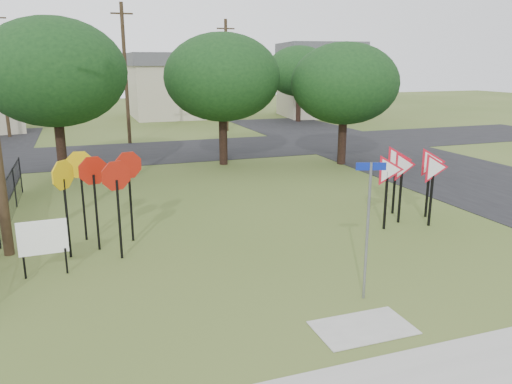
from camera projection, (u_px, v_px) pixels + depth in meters
ground at (312, 281)px, 12.39m from camera, size 140.00×140.00×0.00m
sidewalk at (419, 379)px, 8.55m from camera, size 30.00×1.60×0.02m
street_right at (439, 169)px, 25.39m from camera, size 8.00×50.00×0.02m
street_far at (170, 151)px, 30.63m from camera, size 60.00×8.00×0.02m
curb_pad at (363, 328)px, 10.20m from camera, size 2.00×1.20×0.02m
street_name_sign at (368, 223)px, 11.06m from camera, size 0.63×0.22×3.19m
stop_sign_cluster at (97, 181)px, 14.08m from camera, size 2.49×2.10×2.77m
yield_sign_cluster at (410, 168)px, 16.63m from camera, size 3.22×1.86×2.52m
info_board at (43, 239)px, 12.47m from camera, size 1.18×0.08×1.48m
far_pole_a at (126, 73)px, 32.48m from camera, size 1.40×0.24×9.00m
far_pole_b at (226, 75)px, 38.78m from camera, size 1.40×0.24×8.50m
far_pole_c at (2, 73)px, 35.37m from camera, size 1.40×0.24×9.00m
fence_run at (2, 212)px, 15.44m from camera, size 0.05×11.55×1.50m
house_mid at (173, 85)px, 49.39m from camera, size 8.40×8.40×6.20m
house_right at (319, 79)px, 50.14m from camera, size 8.30×8.30×7.20m
tree_near_left at (54, 72)px, 22.00m from camera, size 6.40×6.40×7.27m
tree_near_mid at (222, 77)px, 25.58m from camera, size 6.00×6.00×6.80m
tree_near_right at (345, 84)px, 25.78m from camera, size 5.60×5.60×6.33m
tree_far_right at (299, 71)px, 44.97m from camera, size 6.00×6.00×6.80m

